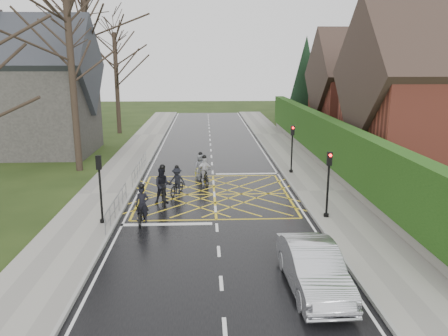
{
  "coord_description": "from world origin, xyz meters",
  "views": [
    {
      "loc": [
        -0.49,
        -23.11,
        7.12
      ],
      "look_at": [
        0.57,
        0.84,
        1.3
      ],
      "focal_mm": 35.0,
      "sensor_mm": 36.0,
      "label": 1
    }
  ],
  "objects": [
    {
      "name": "railing_south",
      "position": [
        -4.65,
        -3.5,
        0.78
      ],
      "size": [
        0.05,
        5.04,
        1.03
      ],
      "color": "slate",
      "rests_on": "ground"
    },
    {
      "name": "cyclist_lead",
      "position": [
        -0.77,
        3.19,
        0.61
      ],
      "size": [
        1.27,
        1.91,
        1.76
      ],
      "rotation": [
        0.0,
        0.0,
        0.39
      ],
      "color": "gold",
      "rests_on": "ground"
    },
    {
      "name": "ground",
      "position": [
        0.0,
        0.0,
        0.0
      ],
      "size": [
        120.0,
        120.0,
        0.0
      ],
      "primitive_type": "plane",
      "color": "black",
      "rests_on": "ground"
    },
    {
      "name": "traffic_light_ne",
      "position": [
        5.1,
        4.2,
        1.66
      ],
      "size": [
        0.24,
        0.31,
        3.21
      ],
      "rotation": [
        0.0,
        0.0,
        3.14
      ],
      "color": "black",
      "rests_on": "ground"
    },
    {
      "name": "tree_near",
      "position": [
        -9.0,
        6.0,
        7.91
      ],
      "size": [
        9.24,
        9.24,
        11.44
      ],
      "color": "black",
      "rests_on": "ground"
    },
    {
      "name": "traffic_light_sw",
      "position": [
        -5.1,
        -4.5,
        1.66
      ],
      "size": [
        0.24,
        0.31,
        3.21
      ],
      "color": "black",
      "rests_on": "ground"
    },
    {
      "name": "sidewalk_right",
      "position": [
        6.0,
        0.0,
        0.07
      ],
      "size": [
        3.0,
        80.0,
        0.15
      ],
      "primitive_type": "cube",
      "color": "gray",
      "rests_on": "ground"
    },
    {
      "name": "road",
      "position": [
        0.0,
        0.0,
        0.01
      ],
      "size": [
        9.0,
        80.0,
        0.01
      ],
      "primitive_type": "cube",
      "color": "black",
      "rests_on": "ground"
    },
    {
      "name": "church",
      "position": [
        -13.54,
        12.0,
        4.93
      ],
      "size": [
        8.8,
        7.8,
        11.0
      ],
      "color": "#2D2B28",
      "rests_on": "ground"
    },
    {
      "name": "stone_wall",
      "position": [
        7.75,
        6.0,
        0.35
      ],
      "size": [
        0.5,
        38.0,
        0.7
      ],
      "primitive_type": "cube",
      "color": "slate",
      "rests_on": "ground"
    },
    {
      "name": "cyclist_rear",
      "position": [
        -3.37,
        -4.17,
        0.59
      ],
      "size": [
        0.68,
        1.89,
        1.83
      ],
      "rotation": [
        0.0,
        0.0,
        -0.01
      ],
      "color": "black",
      "rests_on": "ground"
    },
    {
      "name": "tree_mid",
      "position": [
        -10.0,
        14.0,
        8.63
      ],
      "size": [
        10.08,
        10.08,
        12.48
      ],
      "color": "black",
      "rests_on": "ground"
    },
    {
      "name": "house_far",
      "position": [
        14.75,
        18.0,
        4.36
      ],
      "size": [
        9.8,
        8.8,
        10.3
      ],
      "color": "brown",
      "rests_on": "ground"
    },
    {
      "name": "car",
      "position": [
        2.92,
        -10.49,
        0.74
      ],
      "size": [
        1.7,
        4.53,
        1.48
      ],
      "primitive_type": "imported",
      "rotation": [
        0.0,
        0.0,
        0.03
      ],
      "color": "silver",
      "rests_on": "ground"
    },
    {
      "name": "tree_far",
      "position": [
        -9.3,
        22.0,
        7.19
      ],
      "size": [
        8.4,
        8.4,
        10.4
      ],
      "color": "black",
      "rests_on": "ground"
    },
    {
      "name": "conifer",
      "position": [
        10.75,
        26.0,
        4.99
      ],
      "size": [
        4.6,
        4.6,
        10.0
      ],
      "color": "black",
      "rests_on": "ground"
    },
    {
      "name": "traffic_light_se",
      "position": [
        5.1,
        -4.2,
        1.66
      ],
      "size": [
        0.24,
        0.31,
        3.21
      ],
      "rotation": [
        0.0,
        0.0,
        3.14
      ],
      "color": "black",
      "rests_on": "ground"
    },
    {
      "name": "house_near",
      "position": [
        14.75,
        4.0,
        4.73
      ],
      "size": [
        11.8,
        9.8,
        11.3
      ],
      "color": "brown",
      "rests_on": "ground"
    },
    {
      "name": "cyclist_mid",
      "position": [
        -2.05,
        0.18,
        0.6
      ],
      "size": [
        1.12,
        1.79,
        1.64
      ],
      "rotation": [
        0.0,
        0.0,
        -0.34
      ],
      "color": "black",
      "rests_on": "ground"
    },
    {
      "name": "sidewalk_left",
      "position": [
        -6.0,
        0.0,
        0.07
      ],
      "size": [
        3.0,
        80.0,
        0.15
      ],
      "primitive_type": "cube",
      "color": "gray",
      "rests_on": "ground"
    },
    {
      "name": "cyclist_back",
      "position": [
        -2.67,
        -1.46,
        0.79
      ],
      "size": [
        1.03,
        2.14,
        2.08
      ],
      "rotation": [
        0.0,
        0.0,
        0.16
      ],
      "color": "black",
      "rests_on": "ground"
    },
    {
      "name": "hedge",
      "position": [
        7.75,
        6.0,
        2.1
      ],
      "size": [
        0.9,
        38.0,
        2.8
      ],
      "primitive_type": "cube",
      "color": "#173E11",
      "rests_on": "stone_wall"
    },
    {
      "name": "cyclist_front",
      "position": [
        -0.54,
        2.05,
        0.67
      ],
      "size": [
        1.04,
        1.87,
        1.81
      ],
      "rotation": [
        0.0,
        0.0,
        0.26
      ],
      "color": "black",
      "rests_on": "ground"
    },
    {
      "name": "railing_north",
      "position": [
        -4.65,
        4.0,
        0.79
      ],
      "size": [
        0.05,
        6.04,
        1.03
      ],
      "color": "slate",
      "rests_on": "ground"
    }
  ]
}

